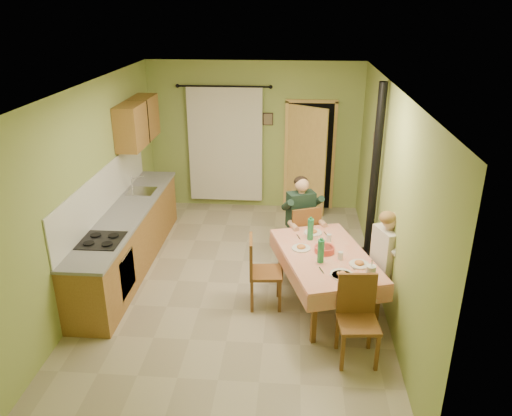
# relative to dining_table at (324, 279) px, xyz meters

# --- Properties ---
(floor) EXTENTS (4.00, 6.00, 0.01)m
(floor) POSITION_rel_dining_table_xyz_m (-1.20, 0.44, -0.38)
(floor) COLOR tan
(floor) RESTS_ON ground
(room_shell) EXTENTS (4.04, 6.04, 2.82)m
(room_shell) POSITION_rel_dining_table_xyz_m (-1.20, 0.44, 1.44)
(room_shell) COLOR #94A956
(room_shell) RESTS_ON ground
(kitchen_run) EXTENTS (0.64, 3.64, 1.56)m
(kitchen_run) POSITION_rel_dining_table_xyz_m (-2.90, 0.83, 0.10)
(kitchen_run) COLOR olive
(kitchen_run) RESTS_ON ground
(upper_cabinets) EXTENTS (0.35, 1.40, 0.70)m
(upper_cabinets) POSITION_rel_dining_table_xyz_m (-3.02, 2.14, 1.57)
(upper_cabinets) COLOR olive
(upper_cabinets) RESTS_ON room_shell
(curtain) EXTENTS (1.70, 0.07, 2.22)m
(curtain) POSITION_rel_dining_table_xyz_m (-1.75, 3.34, 0.88)
(curtain) COLOR black
(curtain) RESTS_ON ground
(doorway) EXTENTS (0.96, 0.49, 2.15)m
(doorway) POSITION_rel_dining_table_xyz_m (-0.18, 3.30, 0.67)
(doorway) COLOR black
(doorway) RESTS_ON ground
(dining_table) EXTENTS (1.52, 1.98, 0.76)m
(dining_table) POSITION_rel_dining_table_xyz_m (0.00, 0.00, 0.00)
(dining_table) COLOR #E7947A
(dining_table) RESTS_ON ground
(tableware) EXTENTS (0.97, 1.49, 0.33)m
(tableware) POSITION_rel_dining_table_xyz_m (0.05, -0.09, 0.45)
(tableware) COLOR white
(tableware) RESTS_ON dining_table
(chair_far) EXTENTS (0.59, 0.59, 1.02)m
(chair_far) POSITION_rel_dining_table_xyz_m (-0.30, 1.06, -0.09)
(chair_far) COLOR brown
(chair_far) RESTS_ON ground
(chair_near) EXTENTS (0.47, 0.47, 1.00)m
(chair_near) POSITION_rel_dining_table_xyz_m (0.32, -1.08, -0.09)
(chair_near) COLOR brown
(chair_near) RESTS_ON ground
(chair_right) EXTENTS (0.57, 0.57, 1.00)m
(chair_right) POSITION_rel_dining_table_xyz_m (0.79, -0.07, -0.09)
(chair_right) COLOR brown
(chair_right) RESTS_ON ground
(chair_left) EXTENTS (0.46, 0.46, 0.98)m
(chair_left) POSITION_rel_dining_table_xyz_m (-0.79, -0.06, -0.09)
(chair_left) COLOR brown
(chair_left) RESTS_ON ground
(man_far) EXTENTS (0.65, 0.59, 1.39)m
(man_far) POSITION_rel_dining_table_xyz_m (-0.31, 1.08, 0.50)
(man_far) COLOR #192D23
(man_far) RESTS_ON chair_far
(man_right) EXTENTS (0.59, 0.65, 1.39)m
(man_right) POSITION_rel_dining_table_xyz_m (0.78, -0.07, 0.50)
(man_right) COLOR beige
(man_right) RESTS_ON chair_right
(stove_flue) EXTENTS (0.24, 0.24, 2.80)m
(stove_flue) POSITION_rel_dining_table_xyz_m (0.70, 1.04, 0.64)
(stove_flue) COLOR black
(stove_flue) RESTS_ON ground
(picture_back) EXTENTS (0.19, 0.03, 0.23)m
(picture_back) POSITION_rel_dining_table_xyz_m (-0.95, 3.41, 1.37)
(picture_back) COLOR black
(picture_back) RESTS_ON room_shell
(picture_right) EXTENTS (0.03, 0.31, 0.21)m
(picture_right) POSITION_rel_dining_table_xyz_m (0.77, 1.64, 1.47)
(picture_right) COLOR brown
(picture_right) RESTS_ON room_shell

